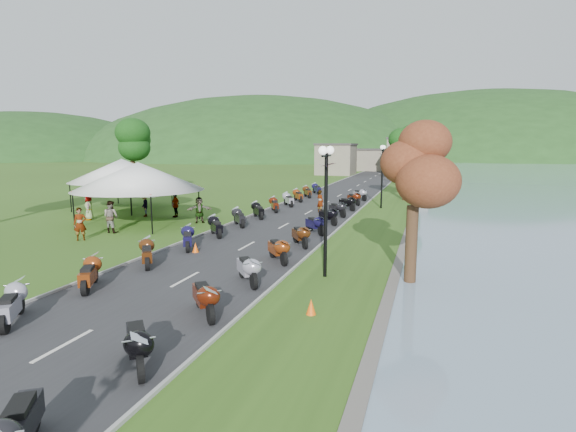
% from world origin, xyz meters
% --- Properties ---
extents(road, '(7.00, 120.00, 0.02)m').
position_xyz_m(road, '(0.00, 40.00, 0.01)').
color(road, '#2F2F31').
rests_on(road, ground).
extents(hills_backdrop, '(360.00, 120.00, 76.00)m').
position_xyz_m(hills_backdrop, '(0.00, 200.00, 0.00)').
color(hills_backdrop, '#285621').
rests_on(hills_backdrop, ground).
extents(far_building, '(18.00, 16.00, 5.00)m').
position_xyz_m(far_building, '(-2.00, 85.00, 2.50)').
color(far_building, gray).
rests_on(far_building, ground).
extents(moto_row_left, '(2.60, 51.38, 1.10)m').
position_xyz_m(moto_row_left, '(-2.60, 22.15, 0.55)').
color(moto_row_left, '#331411').
rests_on(moto_row_left, ground).
extents(moto_row_right, '(2.60, 42.12, 1.10)m').
position_xyz_m(moto_row_right, '(2.51, 22.93, 0.55)').
color(moto_row_right, '#331411').
rests_on(moto_row_right, ground).
extents(vendor_tent_main, '(5.54, 5.54, 4.00)m').
position_xyz_m(vendor_tent_main, '(-9.19, 26.02, 2.00)').
color(vendor_tent_main, white).
rests_on(vendor_tent_main, ground).
extents(vendor_tent_side, '(5.42, 5.42, 4.00)m').
position_xyz_m(vendor_tent_side, '(-14.61, 31.38, 2.00)').
color(vendor_tent_side, white).
rests_on(vendor_tent_side, ground).
extents(tree_lakeside, '(2.37, 2.37, 6.57)m').
position_xyz_m(tree_lakeside, '(8.19, 18.37, 3.29)').
color(tree_lakeside, '#195215').
rests_on(tree_lakeside, ground).
extents(pedestrian_a, '(0.81, 0.77, 1.79)m').
position_xyz_m(pedestrian_a, '(-9.08, 20.60, 0.00)').
color(pedestrian_a, slate).
rests_on(pedestrian_a, ground).
extents(pedestrian_b, '(0.96, 0.57, 1.89)m').
position_xyz_m(pedestrian_b, '(-8.97, 22.92, 0.00)').
color(pedestrian_b, slate).
rests_on(pedestrian_b, ground).
extents(pedestrian_c, '(1.12, 1.12, 1.74)m').
position_xyz_m(pedestrian_c, '(-10.71, 28.59, 0.00)').
color(pedestrian_c, slate).
rests_on(pedestrian_c, ground).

